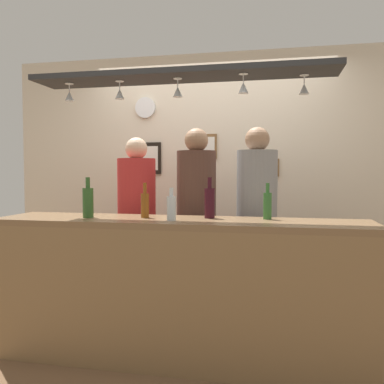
# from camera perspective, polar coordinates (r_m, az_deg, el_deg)

# --- Properties ---
(ground_plane) EXTENTS (8.00, 8.00, 0.00)m
(ground_plane) POSITION_cam_1_polar(r_m,az_deg,el_deg) (3.54, -0.35, -19.87)
(ground_plane) COLOR brown
(back_wall) EXTENTS (4.40, 0.06, 2.60)m
(back_wall) POSITION_cam_1_polar(r_m,az_deg,el_deg) (4.34, 2.70, 1.99)
(back_wall) COLOR beige
(back_wall) RESTS_ON ground_plane
(bar_counter) EXTENTS (2.70, 0.55, 1.03)m
(bar_counter) POSITION_cam_1_polar(r_m,az_deg,el_deg) (2.85, -2.54, -10.86)
(bar_counter) COLOR brown
(bar_counter) RESTS_ON ground_plane
(overhead_glass_rack) EXTENTS (2.20, 0.36, 0.04)m
(overhead_glass_rack) POSITION_cam_1_polar(r_m,az_deg,el_deg) (3.05, -1.60, 15.92)
(overhead_glass_rack) COLOR black
(hanging_wineglass_far_left) EXTENTS (0.07, 0.07, 0.13)m
(hanging_wineglass_far_left) POSITION_cam_1_polar(r_m,az_deg,el_deg) (3.32, -16.69, 12.75)
(hanging_wineglass_far_left) COLOR silver
(hanging_wineglass_far_left) RESTS_ON overhead_glass_rack
(hanging_wineglass_left) EXTENTS (0.07, 0.07, 0.13)m
(hanging_wineglass_left) POSITION_cam_1_polar(r_m,az_deg,el_deg) (3.15, -10.03, 13.38)
(hanging_wineglass_left) COLOR silver
(hanging_wineglass_left) RESTS_ON overhead_glass_rack
(hanging_wineglass_center_left) EXTENTS (0.07, 0.07, 0.13)m
(hanging_wineglass_center_left) POSITION_cam_1_polar(r_m,az_deg,el_deg) (3.02, -2.00, 13.87)
(hanging_wineglass_center_left) COLOR silver
(hanging_wineglass_center_left) RESTS_ON overhead_glass_rack
(hanging_wineglass_center) EXTENTS (0.07, 0.07, 0.13)m
(hanging_wineglass_center) POSITION_cam_1_polar(r_m,az_deg,el_deg) (2.90, 7.16, 14.30)
(hanging_wineglass_center) COLOR silver
(hanging_wineglass_center) RESTS_ON overhead_glass_rack
(hanging_wineglass_center_right) EXTENTS (0.07, 0.07, 0.13)m
(hanging_wineglass_center_right) POSITION_cam_1_polar(r_m,az_deg,el_deg) (3.02, 15.34, 13.78)
(hanging_wineglass_center_right) COLOR silver
(hanging_wineglass_center_right) RESTS_ON overhead_glass_rack
(person_left_red_shirt) EXTENTS (0.34, 0.34, 1.67)m
(person_left_red_shirt) POSITION_cam_1_polar(r_m,az_deg,el_deg) (3.70, -7.69, -2.75)
(person_left_red_shirt) COLOR #2D334C
(person_left_red_shirt) RESTS_ON ground_plane
(person_middle_brown_shirt) EXTENTS (0.34, 0.34, 1.74)m
(person_middle_brown_shirt) POSITION_cam_1_polar(r_m,az_deg,el_deg) (3.55, 0.68, -2.22)
(person_middle_brown_shirt) COLOR #2D334C
(person_middle_brown_shirt) RESTS_ON ground_plane
(person_right_grey_shirt) EXTENTS (0.34, 0.34, 1.74)m
(person_right_grey_shirt) POSITION_cam_1_polar(r_m,az_deg,el_deg) (3.49, 9.00, -2.35)
(person_right_grey_shirt) COLOR #2D334C
(person_right_grey_shirt) RESTS_ON ground_plane
(bottle_beer_amber_tall) EXTENTS (0.06, 0.06, 0.26)m
(bottle_beer_amber_tall) POSITION_cam_1_polar(r_m,az_deg,el_deg) (3.05, -6.57, -1.70)
(bottle_beer_amber_tall) COLOR brown
(bottle_beer_amber_tall) RESTS_ON bar_counter
(bottle_beer_green_import) EXTENTS (0.06, 0.06, 0.26)m
(bottle_beer_green_import) POSITION_cam_1_polar(r_m,az_deg,el_deg) (2.98, 10.47, -1.77)
(bottle_beer_green_import) COLOR #336B2D
(bottle_beer_green_import) RESTS_ON bar_counter
(bottle_soda_clear) EXTENTS (0.06, 0.06, 0.23)m
(bottle_soda_clear) POSITION_cam_1_polar(r_m,az_deg,el_deg) (2.85, -2.89, -2.17)
(bottle_soda_clear) COLOR silver
(bottle_soda_clear) RESTS_ON bar_counter
(bottle_champagne_green) EXTENTS (0.08, 0.08, 0.30)m
(bottle_champagne_green) POSITION_cam_1_polar(r_m,az_deg,el_deg) (3.13, -14.28, -1.32)
(bottle_champagne_green) COLOR #2D5623
(bottle_champagne_green) RESTS_ON bar_counter
(bottle_wine_dark_red) EXTENTS (0.08, 0.08, 0.30)m
(bottle_wine_dark_red) POSITION_cam_1_polar(r_m,az_deg,el_deg) (3.01, 2.47, -1.41)
(bottle_wine_dark_red) COLOR #380F19
(bottle_wine_dark_red) RESTS_ON bar_counter
(picture_frame_lower_pair) EXTENTS (0.30, 0.02, 0.18)m
(picture_frame_lower_pair) POSITION_cam_1_polar(r_m,az_deg,el_deg) (4.25, 10.02, 3.36)
(picture_frame_lower_pair) COLOR brown
(picture_frame_lower_pair) RESTS_ON back_wall
(picture_frame_crest) EXTENTS (0.18, 0.02, 0.26)m
(picture_frame_crest) POSITION_cam_1_polar(r_m,az_deg,el_deg) (4.31, 2.28, 6.35)
(picture_frame_crest) COLOR brown
(picture_frame_crest) RESTS_ON back_wall
(picture_frame_caricature) EXTENTS (0.26, 0.02, 0.34)m
(picture_frame_caricature) POSITION_cam_1_polar(r_m,az_deg,el_deg) (4.46, -5.96, 4.70)
(picture_frame_caricature) COLOR black
(picture_frame_caricature) RESTS_ON back_wall
(wall_clock) EXTENTS (0.22, 0.03, 0.22)m
(wall_clock) POSITION_cam_1_polar(r_m,az_deg,el_deg) (4.52, -6.52, 11.59)
(wall_clock) COLOR white
(wall_clock) RESTS_ON back_wall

